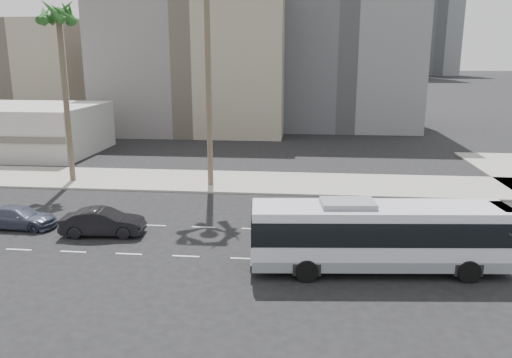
# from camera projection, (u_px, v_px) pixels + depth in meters

# --- Properties ---
(ground) EXTENTS (700.00, 700.00, 0.00)m
(ground) POSITION_uv_depth(u_px,v_px,m) (244.00, 259.00, 25.24)
(ground) COLOR black
(ground) RESTS_ON ground
(sidewalk_north) EXTENTS (120.00, 7.00, 0.15)m
(sidewalk_north) POSITION_uv_depth(u_px,v_px,m) (268.00, 182.00, 40.19)
(sidewalk_north) COLOR gray
(sidewalk_north) RESTS_ON ground
(midrise_beige_west) EXTENTS (24.00, 18.00, 18.00)m
(midrise_beige_west) POSITION_uv_depth(u_px,v_px,m) (197.00, 63.00, 67.73)
(midrise_beige_west) COLOR slate
(midrise_beige_west) RESTS_ON ground
(midrise_gray_center) EXTENTS (20.00, 20.00, 26.00)m
(midrise_gray_center) POSITION_uv_depth(u_px,v_px,m) (344.00, 34.00, 71.59)
(midrise_gray_center) COLOR #545558
(midrise_gray_center) RESTS_ON ground
(midrise_beige_far) EXTENTS (18.00, 16.00, 15.00)m
(midrise_beige_far) POSITION_uv_depth(u_px,v_px,m) (35.00, 73.00, 75.46)
(midrise_beige_far) COLOR slate
(midrise_beige_far) RESTS_ON ground
(highrise_right) EXTENTS (26.00, 26.00, 70.00)m
(highrise_right) POSITION_uv_depth(u_px,v_px,m) (399.00, 1.00, 234.69)
(highrise_right) COLOR #53575C
(highrise_right) RESTS_ON ground
(highrise_far) EXTENTS (22.00, 22.00, 60.00)m
(highrise_far) POSITION_uv_depth(u_px,v_px,m) (437.00, 17.00, 262.43)
(highrise_far) COLOR #53575C
(highrise_far) RESTS_ON ground
(city_bus) EXTENTS (12.19, 3.78, 3.45)m
(city_bus) POSITION_uv_depth(u_px,v_px,m) (379.00, 234.00, 23.50)
(city_bus) COLOR silver
(city_bus) RESTS_ON ground
(car_a) EXTENTS (2.04, 4.78, 1.53)m
(car_a) POSITION_uv_depth(u_px,v_px,m) (103.00, 222.00, 28.42)
(car_a) COLOR black
(car_a) RESTS_ON ground
(car_b) EXTENTS (1.97, 4.53, 1.30)m
(car_b) POSITION_uv_depth(u_px,v_px,m) (19.00, 217.00, 29.68)
(car_b) COLOR #3D4358
(car_b) RESTS_ON ground
(palm_mid) EXTENTS (4.57, 4.57, 14.12)m
(palm_mid) POSITION_uv_depth(u_px,v_px,m) (59.00, 18.00, 37.61)
(palm_mid) COLOR brown
(palm_mid) RESTS_ON ground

